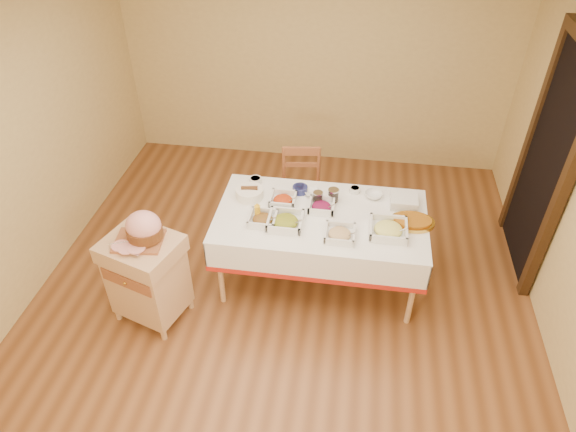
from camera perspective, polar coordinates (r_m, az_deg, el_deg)
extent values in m
plane|color=brown|center=(4.76, -0.67, -9.00)|extent=(5.00, 5.00, 0.00)
plane|color=white|center=(3.35, -1.01, 22.79)|extent=(5.00, 5.00, 0.00)
plane|color=tan|center=(6.12, 3.11, 17.16)|extent=(4.50, 0.00, 4.50)
plane|color=tan|center=(4.77, -28.73, 5.84)|extent=(0.00, 5.00, 5.00)
cube|color=black|center=(5.05, 26.76, 4.86)|extent=(0.06, 0.90, 2.10)
cube|color=#362111|center=(4.64, 27.87, 1.53)|extent=(0.08, 0.10, 2.10)
cube|color=#362111|center=(5.45, 25.41, 7.75)|extent=(0.08, 0.10, 2.10)
cube|color=tan|center=(4.46, 3.69, -0.19)|extent=(1.80, 1.00, 0.04)
cylinder|color=tan|center=(4.51, -7.52, -6.24)|extent=(0.05, 0.05, 0.71)
cylinder|color=tan|center=(5.12, -5.17, 0.26)|extent=(0.05, 0.05, 0.71)
cylinder|color=tan|center=(4.43, 13.67, -8.33)|extent=(0.05, 0.05, 0.71)
cylinder|color=tan|center=(5.05, 13.30, -1.45)|extent=(0.05, 0.05, 0.71)
cube|color=white|center=(4.44, 3.70, 0.07)|extent=(1.82, 1.02, 0.01)
cube|color=tan|center=(4.50, -15.23, -7.02)|extent=(0.66, 0.60, 0.59)
cube|color=tan|center=(4.26, -16.03, -3.54)|extent=(0.71, 0.65, 0.15)
cube|color=#9C5833|center=(4.23, -16.75, -7.31)|extent=(0.47, 0.16, 0.12)
sphere|color=gold|center=(4.22, -16.80, -7.40)|extent=(0.03, 0.03, 0.03)
cylinder|color=tan|center=(4.72, -18.17, -11.18)|extent=(0.05, 0.05, 0.10)
cylinder|color=tan|center=(4.95, -16.42, -7.86)|extent=(0.05, 0.05, 0.10)
cylinder|color=tan|center=(4.55, -12.49, -12.19)|extent=(0.05, 0.05, 0.10)
cylinder|color=tan|center=(4.79, -11.01, -8.67)|extent=(0.05, 0.05, 0.10)
cube|color=#9C5833|center=(5.18, 1.45, 2.28)|extent=(0.46, 0.44, 0.03)
cylinder|color=#9C5833|center=(5.18, -0.52, -0.93)|extent=(0.04, 0.04, 0.44)
cylinder|color=#9C5833|center=(5.46, -0.45, 1.39)|extent=(0.04, 0.04, 0.44)
cylinder|color=#9C5833|center=(5.19, 3.36, -0.96)|extent=(0.04, 0.04, 0.44)
cylinder|color=#9C5833|center=(5.47, 3.23, 1.36)|extent=(0.04, 0.04, 0.44)
cylinder|color=#9C5833|center=(5.20, -0.47, 5.39)|extent=(0.04, 0.04, 0.47)
cylinder|color=#9C5833|center=(5.21, 3.41, 5.35)|extent=(0.04, 0.04, 0.47)
cube|color=#9C5833|center=(5.10, 1.50, 7.21)|extent=(0.37, 0.08, 0.09)
cube|color=#9C5833|center=(4.21, -16.23, -2.68)|extent=(0.37, 0.30, 0.02)
ellipsoid|color=pink|center=(4.13, -15.77, -1.03)|extent=(0.28, 0.25, 0.24)
cylinder|color=#5F3315|center=(4.17, -15.62, -1.72)|extent=(0.28, 0.28, 0.09)
cube|color=silver|center=(4.12, -17.61, -3.75)|extent=(0.23, 0.10, 0.00)
cylinder|color=silver|center=(4.19, -17.43, -2.75)|extent=(0.27, 0.08, 0.01)
cube|color=silver|center=(4.35, -2.82, -0.58)|extent=(0.23, 0.23, 0.01)
ellipsoid|color=#A2121B|center=(4.34, -2.83, -0.35)|extent=(0.18, 0.18, 0.06)
cylinder|color=silver|center=(4.31, -2.23, -0.56)|extent=(0.14, 0.01, 0.10)
cube|color=silver|center=(4.32, -0.31, -0.91)|extent=(0.29, 0.29, 0.02)
ellipsoid|color=#C08A18|center=(4.30, -0.31, -0.62)|extent=(0.22, 0.22, 0.08)
cylinder|color=silver|center=(4.27, 0.48, -0.91)|extent=(0.16, 0.01, 0.12)
cube|color=silver|center=(4.22, 5.75, -2.24)|extent=(0.25, 0.25, 0.01)
ellipsoid|color=tan|center=(4.20, 5.77, -1.99)|extent=(0.19, 0.19, 0.07)
cylinder|color=silver|center=(4.18, 6.48, -2.25)|extent=(0.14, 0.01, 0.10)
cube|color=silver|center=(4.32, 11.03, -1.75)|extent=(0.31, 0.31, 0.02)
ellipsoid|color=#E6E66D|center=(4.30, 11.08, -1.45)|extent=(0.23, 0.23, 0.08)
cylinder|color=silver|center=(4.28, 11.98, -1.78)|extent=(0.16, 0.01, 0.12)
cube|color=silver|center=(4.56, -0.56, 1.56)|extent=(0.22, 0.22, 0.02)
ellipsoid|color=#B6340D|center=(4.55, -0.57, 1.79)|extent=(0.17, 0.17, 0.06)
cylinder|color=silver|center=(4.52, 0.01, 1.62)|extent=(0.15, 0.01, 0.11)
cube|color=silver|center=(4.50, 3.72, 0.83)|extent=(0.22, 0.22, 0.02)
ellipsoid|color=maroon|center=(4.48, 3.74, 1.06)|extent=(0.17, 0.17, 0.06)
cylinder|color=silver|center=(4.46, 4.34, 0.89)|extent=(0.15, 0.01, 0.11)
cylinder|color=silver|center=(4.82, -3.63, 3.98)|extent=(0.12, 0.12, 0.05)
cylinder|color=black|center=(4.81, -3.64, 4.14)|extent=(0.09, 0.09, 0.02)
cylinder|color=navy|center=(4.69, 1.35, 2.99)|extent=(0.14, 0.14, 0.06)
cylinder|color=maroon|center=(4.68, 1.36, 3.18)|extent=(0.11, 0.11, 0.02)
cylinder|color=silver|center=(4.73, 7.43, 2.91)|extent=(0.10, 0.10, 0.05)
cylinder|color=#B6340D|center=(4.72, 7.44, 3.06)|extent=(0.08, 0.08, 0.02)
imported|color=silver|center=(4.67, 2.75, 2.62)|extent=(0.18, 0.18, 0.04)
imported|color=silver|center=(4.69, 9.52, 2.34)|extent=(0.17, 0.17, 0.05)
cylinder|color=silver|center=(4.55, 3.34, 2.01)|extent=(0.08, 0.08, 0.10)
cylinder|color=silver|center=(4.52, 3.36, 2.58)|extent=(0.09, 0.09, 0.01)
cylinder|color=black|center=(4.56, 3.33, 1.87)|extent=(0.07, 0.07, 0.07)
cylinder|color=silver|center=(4.57, 5.05, 2.24)|extent=(0.09, 0.09, 0.11)
cylinder|color=silver|center=(4.54, 5.09, 2.88)|extent=(0.10, 0.10, 0.01)
cylinder|color=black|center=(4.58, 5.04, 2.09)|extent=(0.08, 0.08, 0.08)
cylinder|color=gold|center=(4.37, -3.42, 0.48)|extent=(0.05, 0.05, 0.13)
cone|color=gold|center=(4.32, -3.46, 1.30)|extent=(0.03, 0.03, 0.03)
cylinder|color=white|center=(4.62, -4.29, 2.53)|extent=(0.25, 0.25, 0.09)
cube|color=silver|center=(4.66, 12.68, 1.34)|extent=(0.24, 0.24, 0.01)
cube|color=silver|center=(4.65, 12.70, 1.48)|extent=(0.24, 0.24, 0.01)
cube|color=silver|center=(4.64, 12.72, 1.63)|extent=(0.24, 0.24, 0.01)
cube|color=silver|center=(4.63, 12.75, 1.78)|extent=(0.24, 0.24, 0.01)
cube|color=silver|center=(4.63, 12.77, 1.92)|extent=(0.24, 0.24, 0.01)
cube|color=silver|center=(4.62, 12.80, 2.07)|extent=(0.24, 0.24, 0.01)
ellipsoid|color=gold|center=(4.45, 13.63, -0.65)|extent=(0.38, 0.27, 0.03)
ellipsoid|color=#955610|center=(4.44, 13.66, -0.51)|extent=(0.32, 0.23, 0.04)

